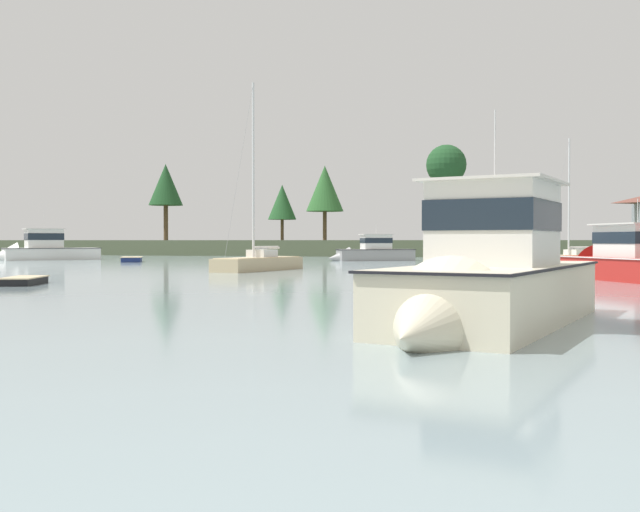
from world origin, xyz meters
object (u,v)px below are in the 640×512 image
cruiser_white (40,253)px  sailboat_yellow (573,263)px  dinghy_black (24,282)px  sailboat_sand (259,266)px  cruiser_grey (369,254)px  cruiser_red (624,267)px  dinghy_navy (132,260)px  cruiser_cream (485,295)px

cruiser_white → sailboat_yellow: bearing=-5.1°
sailboat_yellow → dinghy_black: sailboat_yellow is taller
dinghy_black → sailboat_sand: bearing=74.3°
cruiser_grey → cruiser_white: bearing=-169.3°
dinghy_black → cruiser_white: (-23.81, 33.54, 0.57)m
cruiser_red → sailboat_sand: bearing=165.0°
cruiser_grey → cruiser_white: cruiser_white is taller
cruiser_white → cruiser_grey: bearing=10.7°
cruiser_grey → dinghy_black: 39.83m
cruiser_red → cruiser_white: 53.46m
dinghy_navy → dinghy_black: 32.46m
cruiser_red → sailboat_sand: sailboat_sand is taller
sailboat_yellow → cruiser_grey: bearing=149.5°
cruiser_grey → sailboat_sand: 23.41m
sailboat_sand → cruiser_cream: sailboat_sand is taller
sailboat_yellow → cruiser_white: size_ratio=1.06×
cruiser_cream → dinghy_navy: bearing=127.8°
sailboat_yellow → cruiser_cream: sailboat_yellow is taller
cruiser_grey → cruiser_cream: 51.18m
cruiser_red → sailboat_sand: 20.68m
dinghy_navy → dinghy_black: (12.19, -30.09, -0.03)m
cruiser_red → dinghy_black: 26.68m
sailboat_sand → dinghy_black: bearing=-105.7°
dinghy_black → cruiser_cream: (19.11, -10.34, 0.57)m
dinghy_navy → sailboat_sand: (16.69, -14.12, 0.10)m
cruiser_red → cruiser_cream: (-5.36, -20.94, 0.09)m
cruiser_grey → cruiser_red: bearing=-58.0°
cruiser_red → cruiser_white: size_ratio=1.12×
sailboat_yellow → sailboat_sand: (-18.98, -13.34, 0.03)m
cruiser_white → sailboat_sand: 33.33m
cruiser_red → sailboat_yellow: bearing=93.0°
cruiser_red → cruiser_cream: bearing=-104.4°
cruiser_red → cruiser_cream: 21.62m
sailboat_sand → sailboat_yellow: bearing=35.1°
cruiser_grey → cruiser_white: size_ratio=0.88×
sailboat_sand → cruiser_cream: 30.09m
cruiser_red → sailboat_yellow: 18.73m
dinghy_black → dinghy_navy: bearing=112.1°
cruiser_red → dinghy_navy: bearing=152.0°
dinghy_navy → sailboat_yellow: 35.68m
cruiser_cream → dinghy_black: bearing=151.6°
cruiser_red → cruiser_grey: 33.81m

